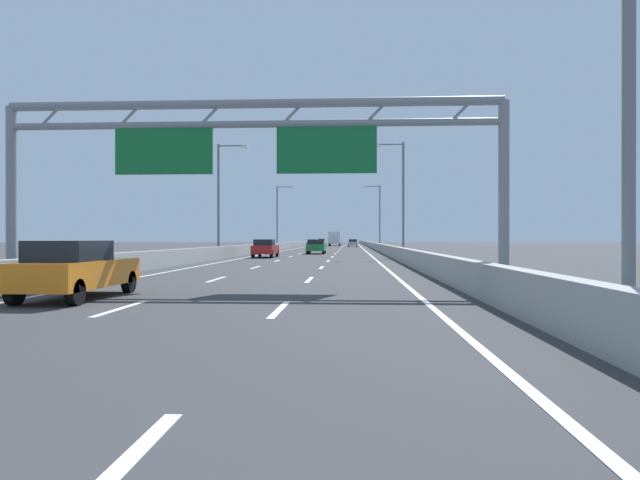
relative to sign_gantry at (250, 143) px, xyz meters
name	(u,v)px	position (x,y,z in m)	size (l,w,h in m)	color
ground_plane	(332,247)	(0.05, 80.86, -4.85)	(260.00, 260.00, 0.00)	#38383A
lane_dash_left_1	(121,308)	(-1.75, -6.64, -4.84)	(0.16, 3.00, 0.01)	white
lane_dash_left_2	(216,279)	(-1.75, 2.36, -4.84)	(0.16, 3.00, 0.01)	white
lane_dash_left_3	(256,267)	(-1.75, 11.36, -4.84)	(0.16, 3.00, 0.01)	white
lane_dash_left_4	(277,261)	(-1.75, 20.36, -4.84)	(0.16, 3.00, 0.01)	white
lane_dash_left_5	(291,257)	(-1.75, 29.36, -4.84)	(0.16, 3.00, 0.01)	white
lane_dash_left_6	(300,254)	(-1.75, 38.36, -4.84)	(0.16, 3.00, 0.01)	white
lane_dash_left_7	(307,252)	(-1.75, 47.36, -4.84)	(0.16, 3.00, 0.01)	white
lane_dash_left_8	(312,250)	(-1.75, 56.36, -4.84)	(0.16, 3.00, 0.01)	white
lane_dash_left_9	(316,249)	(-1.75, 65.36, -4.84)	(0.16, 3.00, 0.01)	white
lane_dash_left_10	(320,248)	(-1.75, 74.36, -4.84)	(0.16, 3.00, 0.01)	white
lane_dash_left_11	(322,247)	(-1.75, 83.36, -4.84)	(0.16, 3.00, 0.01)	white
lane_dash_left_12	(325,246)	(-1.75, 92.36, -4.84)	(0.16, 3.00, 0.01)	white
lane_dash_left_13	(327,246)	(-1.75, 101.36, -4.84)	(0.16, 3.00, 0.01)	white
lane_dash_left_14	(328,245)	(-1.75, 110.36, -4.84)	(0.16, 3.00, 0.01)	white
lane_dash_left_15	(330,245)	(-1.75, 119.36, -4.84)	(0.16, 3.00, 0.01)	white
lane_dash_left_16	(331,244)	(-1.75, 128.36, -4.84)	(0.16, 3.00, 0.01)	white
lane_dash_left_17	(332,244)	(-1.75, 137.36, -4.84)	(0.16, 3.00, 0.01)	white
lane_dash_right_1	(279,309)	(1.85, -6.64, -4.84)	(0.16, 3.00, 0.01)	white
lane_dash_right_2	(309,280)	(1.85, 2.36, -4.84)	(0.16, 3.00, 0.01)	white
lane_dash_right_3	(321,268)	(1.85, 11.36, -4.84)	(0.16, 3.00, 0.01)	white
lane_dash_right_4	(328,261)	(1.85, 20.36, -4.84)	(0.16, 3.00, 0.01)	white
lane_dash_right_5	(332,257)	(1.85, 29.36, -4.84)	(0.16, 3.00, 0.01)	white
lane_dash_right_6	(335,254)	(1.85, 38.36, -4.84)	(0.16, 3.00, 0.01)	white
lane_dash_right_7	(337,252)	(1.85, 47.36, -4.84)	(0.16, 3.00, 0.01)	white
lane_dash_right_8	(339,250)	(1.85, 56.36, -4.84)	(0.16, 3.00, 0.01)	white
lane_dash_right_9	(340,249)	(1.85, 65.36, -4.84)	(0.16, 3.00, 0.01)	white
lane_dash_right_10	(341,248)	(1.85, 74.36, -4.84)	(0.16, 3.00, 0.01)	white
lane_dash_right_11	(342,247)	(1.85, 83.36, -4.84)	(0.16, 3.00, 0.01)	white
lane_dash_right_12	(343,246)	(1.85, 92.36, -4.84)	(0.16, 3.00, 0.01)	white
lane_dash_right_13	(343,246)	(1.85, 101.36, -4.84)	(0.16, 3.00, 0.01)	white
lane_dash_right_14	(344,245)	(1.85, 110.36, -4.84)	(0.16, 3.00, 0.01)	white
lane_dash_right_15	(344,245)	(1.85, 119.36, -4.84)	(0.16, 3.00, 0.01)	white
lane_dash_right_16	(345,244)	(1.85, 128.36, -4.84)	(0.16, 3.00, 0.01)	white
lane_dash_right_17	(345,244)	(1.85, 137.36, -4.84)	(0.16, 3.00, 0.01)	white
edge_line_left	(296,248)	(-5.20, 68.86, -4.84)	(0.16, 176.00, 0.01)	white
edge_line_right	(363,249)	(5.30, 68.86, -4.84)	(0.16, 176.00, 0.01)	white
barrier_left	(298,244)	(-6.85, 90.86, -4.37)	(0.45, 220.00, 0.95)	#9E9E99
barrier_right	(369,244)	(6.95, 90.86, -4.37)	(0.45, 220.00, 0.95)	#9E9E99
sign_gantry	(250,143)	(0.00, 0.00, 0.00)	(17.34, 0.36, 6.36)	gray
streetlamp_left_mid	(221,193)	(-7.41, 27.56, 0.55)	(2.58, 0.28, 9.50)	slate
streetlamp_right_mid	(400,192)	(7.52, 27.56, 0.55)	(2.58, 0.28, 9.50)	slate
streetlamp_left_far	(279,213)	(-7.41, 65.24, 0.55)	(2.58, 0.28, 9.50)	slate
streetlamp_right_far	(378,213)	(7.52, 65.24, 0.55)	(2.58, 0.28, 9.50)	slate
blue_car	(312,243)	(-3.33, 79.45, -4.11)	(1.76, 4.11, 1.42)	#2347AD
red_car	(265,248)	(-3.67, 27.43, -4.08)	(1.72, 4.52, 1.51)	red
orange_car	(76,269)	(-3.79, -4.67, -4.07)	(1.70, 4.30, 1.53)	orange
yellow_car	(322,242)	(-3.42, 112.84, -4.09)	(1.76, 4.14, 1.48)	yellow
silver_car	(353,243)	(3.84, 88.08, -4.11)	(1.75, 4.34, 1.43)	#A8ADB2
green_car	(316,247)	(-0.11, 38.67, -4.10)	(1.82, 4.54, 1.44)	#1E7A38
box_truck	(335,238)	(-0.01, 100.97, -3.23)	(2.43, 8.54, 2.96)	#194799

